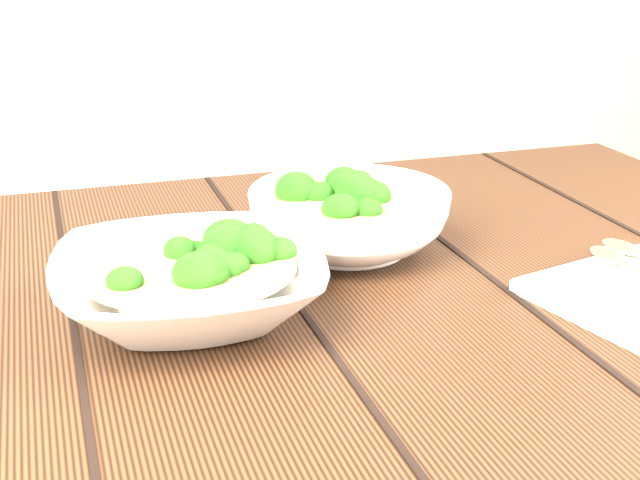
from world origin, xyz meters
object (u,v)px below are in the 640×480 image
soup_bowl_front (189,283)px  trivet (356,238)px  soup_bowl_back (349,218)px  table (307,394)px

soup_bowl_front → trivet: soup_bowl_front is taller
soup_bowl_back → table: bearing=-131.9°
trivet → table: bearing=-135.1°
table → soup_bowl_back: bearing=48.1°
soup_bowl_front → table: bearing=15.3°
trivet → soup_bowl_front: bearing=-150.4°
soup_bowl_front → soup_bowl_back: size_ratio=1.01×
soup_bowl_back → trivet: soup_bowl_back is taller
soup_bowl_front → soup_bowl_back: 0.22m
table → trivet: (0.08, 0.08, 0.13)m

